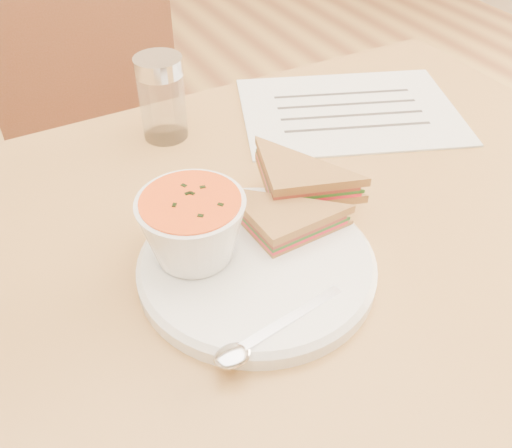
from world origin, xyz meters
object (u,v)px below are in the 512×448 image
plate (257,266)px  soup_bowl (193,231)px  chair_far (114,204)px  condiment_shaker (162,98)px  dining_table (280,392)px

plate → soup_bowl: (-0.06, 0.04, 0.05)m
chair_far → soup_bowl: (-0.03, -0.56, 0.37)m
chair_far → condiment_shaker: 0.47m
plate → condiment_shaker: (0.02, 0.31, 0.05)m
plate → condiment_shaker: 0.32m
dining_table → chair_far: bearing=100.7°
condiment_shaker → soup_bowl: bearing=-105.0°
dining_table → plate: (-0.08, -0.06, 0.38)m
condiment_shaker → dining_table: bearing=-76.6°
chair_far → plate: size_ratio=3.34×
soup_bowl → condiment_shaker: size_ratio=0.94×
plate → chair_far: bearing=92.4°
dining_table → plate: 0.40m
dining_table → chair_far: 0.55m
soup_bowl → dining_table: bearing=9.6°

